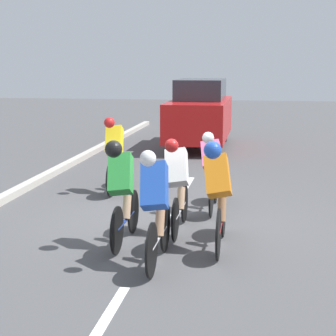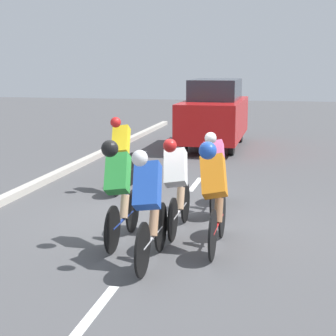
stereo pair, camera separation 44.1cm
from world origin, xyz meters
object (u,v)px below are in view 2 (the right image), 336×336
(cyclist_orange, at_px, (215,192))
(support_car, at_px, (215,113))
(cyclist_green, at_px, (119,188))
(cyclist_blue, at_px, (149,205))
(cyclist_pink, at_px, (215,170))
(cyclist_yellow, at_px, (122,153))
(cyclist_white, at_px, (177,183))

(cyclist_orange, relative_size, support_car, 0.40)
(cyclist_green, bearing_deg, cyclist_blue, 130.28)
(cyclist_pink, bearing_deg, support_car, -82.22)
(cyclist_blue, xyz_separation_m, cyclist_pink, (-0.47, -2.84, -0.06))
(cyclist_blue, distance_m, cyclist_yellow, 4.28)
(cyclist_white, bearing_deg, cyclist_yellow, -57.16)
(cyclist_blue, relative_size, support_car, 0.39)
(cyclist_yellow, distance_m, cyclist_orange, 3.95)
(cyclist_green, distance_m, support_car, 9.56)
(cyclist_white, distance_m, cyclist_pink, 1.44)
(cyclist_blue, relative_size, cyclist_yellow, 0.96)
(cyclist_orange, bearing_deg, cyclist_yellow, -54.42)
(cyclist_white, relative_size, cyclist_orange, 0.96)
(cyclist_orange, height_order, support_car, support_car)
(cyclist_white, distance_m, cyclist_orange, 0.96)
(cyclist_white, bearing_deg, cyclist_green, 45.84)
(cyclist_white, relative_size, cyclist_pink, 0.98)
(cyclist_pink, xyz_separation_m, support_car, (1.02, -7.46, 0.31))
(cyclist_yellow, relative_size, support_car, 0.40)
(cyclist_pink, height_order, cyclist_orange, cyclist_orange)
(cyclist_pink, height_order, cyclist_green, cyclist_green)
(cyclist_yellow, relative_size, cyclist_orange, 1.01)
(cyclist_green, bearing_deg, cyclist_yellow, -73.88)
(support_car, bearing_deg, cyclist_pink, 97.78)
(cyclist_green, xyz_separation_m, support_car, (-0.08, -9.56, 0.22))
(cyclist_blue, relative_size, cyclist_orange, 0.97)
(cyclist_yellow, bearing_deg, cyclist_orange, 125.58)
(support_car, bearing_deg, cyclist_white, 93.97)
(cyclist_green, distance_m, cyclist_orange, 1.36)
(cyclist_blue, distance_m, cyclist_white, 1.46)
(cyclist_blue, xyz_separation_m, support_car, (0.55, -10.30, 0.25))
(cyclist_orange, distance_m, support_car, 9.62)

